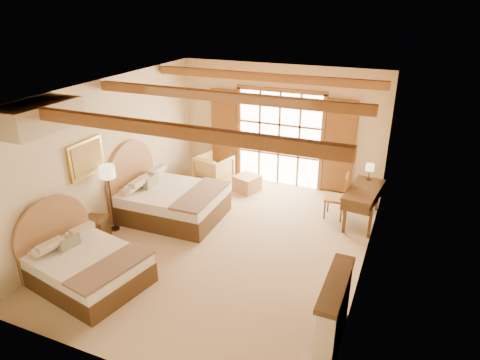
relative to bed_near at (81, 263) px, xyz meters
The scene contains 19 objects.
floor 2.86m from the bed_near, 50.15° to the left, with size 7.00×7.00×0.00m, color #CCB48A.
wall_back 6.08m from the bed_near, 72.25° to the left, with size 5.50×5.50×0.00m, color beige.
wall_left 2.66m from the bed_near, 113.19° to the left, with size 7.00×7.00×0.00m, color beige.
wall_right 5.20m from the bed_near, 25.49° to the left, with size 7.00×7.00×0.00m, color beige.
ceiling 4.00m from the bed_near, 50.15° to the left, with size 7.00×7.00×0.00m, color #B26636.
ceiling_beams 3.91m from the bed_near, 50.15° to the left, with size 5.39×4.60×0.18m, color #9A6237, non-canonical shape.
french_doors 5.97m from the bed_near, 72.07° to the left, with size 3.95×0.08×2.60m.
fireplace 4.42m from the bed_near, ahead, with size 0.46×1.40×1.16m.
painting 2.16m from the bed_near, 121.83° to the left, with size 0.06×0.95×0.75m.
canopy_valance 2.64m from the bed_near, 163.08° to the left, with size 0.70×1.40×0.45m, color beige.
bed_near is the anchor object (origin of this frame).
bed_far 2.77m from the bed_near, 89.71° to the left, with size 2.30×1.78×1.50m.
nightstand 1.37m from the bed_near, 120.09° to the left, with size 0.46×0.46×0.55m, color #4E331B.
floor_lamp 2.08m from the bed_near, 111.39° to the left, with size 0.32×0.32×1.51m.
armchair 4.92m from the bed_near, 87.53° to the left, with size 0.84×0.87×0.79m, color tan.
ottoman 4.95m from the bed_near, 75.48° to the left, with size 0.57×0.57×0.41m, color #AB7E47.
desk 6.04m from the bed_near, 45.05° to the left, with size 0.80×1.55×0.80m.
desk_chair 5.61m from the bed_near, 48.89° to the left, with size 0.51×0.51×1.08m.
desk_lamp 6.50m from the bed_near, 48.49° to the left, with size 0.19×0.19×0.39m.
Camera 1 is at (3.27, -6.96, 4.75)m, focal length 32.00 mm.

